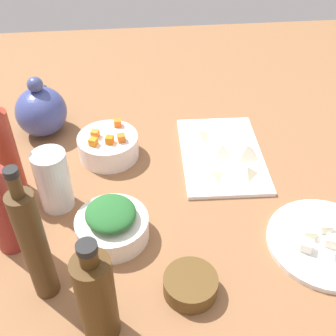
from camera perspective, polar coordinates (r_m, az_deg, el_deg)
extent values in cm
cube|color=#8D5E3B|center=(99.56, 0.00, -2.85)|extent=(190.00, 190.00, 3.00)
cube|color=white|center=(107.21, 7.30, 1.87)|extent=(31.87, 21.48, 1.00)
cylinder|color=white|center=(91.37, 20.71, -9.50)|extent=(23.63, 23.63, 1.20)
cylinder|color=white|center=(86.43, -7.59, -8.06)|extent=(14.84, 14.84, 5.01)
cylinder|color=white|center=(106.10, -8.13, 2.97)|extent=(15.07, 15.07, 5.84)
cylinder|color=brown|center=(78.29, 3.08, -15.63)|extent=(9.92, 9.92, 3.71)
ellipsoid|color=#3D488A|center=(116.78, -16.91, 7.39)|extent=(14.50, 13.37, 12.69)
sphere|color=#3F4A7F|center=(112.87, -17.68, 10.77)|extent=(4.06, 4.06, 4.06)
cylinder|color=#3D488A|center=(121.17, -16.69, 9.60)|extent=(5.38, 2.00, 3.93)
cylinder|color=#482E11|center=(68.96, -9.68, -17.22)|extent=(6.14, 6.14, 18.17)
cylinder|color=#482E11|center=(60.45, -10.79, -11.84)|extent=(2.76, 2.76, 2.84)
cylinder|color=black|center=(58.89, -11.04, -10.63)|extent=(3.07, 3.07, 1.20)
cylinder|color=maroon|center=(85.15, -21.66, -5.52)|extent=(5.80, 5.80, 18.84)
cylinder|color=#483118|center=(73.67, -17.67, -10.30)|extent=(4.41, 4.41, 23.84)
cylinder|color=#483118|center=(64.02, -20.12, -2.32)|extent=(1.98, 1.98, 3.95)
cylinder|color=black|center=(62.41, -20.65, -0.58)|extent=(2.21, 2.21, 1.20)
cylinder|color=maroon|center=(97.04, -21.29, 1.77)|extent=(5.32, 5.32, 20.86)
cylinder|color=white|center=(92.25, -15.36, -1.65)|extent=(7.24, 7.24, 14.13)
cube|color=orange|center=(101.76, -7.98, 3.84)|extent=(2.19, 2.19, 1.80)
cube|color=orange|center=(107.46, -6.90, 6.15)|extent=(1.86, 1.86, 1.80)
cube|color=orange|center=(101.72, -10.16, 3.54)|extent=(2.41, 2.41, 1.80)
cube|color=orange|center=(104.32, -9.92, 4.62)|extent=(2.24, 2.24, 1.80)
cube|color=orange|center=(102.01, -6.38, 4.10)|extent=(2.05, 2.05, 1.80)
ellipsoid|color=#27652D|center=(83.37, -7.84, -6.15)|extent=(12.95, 12.55, 3.36)
cube|color=white|center=(91.91, 20.74, -7.55)|extent=(2.59, 2.59, 2.20)
cube|color=#F2E1CD|center=(89.71, 21.40, -9.26)|extent=(2.94, 2.94, 2.20)
cube|color=white|center=(87.24, 18.40, -10.04)|extent=(2.98, 2.98, 2.20)
cube|color=#ECF4CA|center=(89.73, 18.73, -8.35)|extent=(2.65, 2.65, 2.20)
pyramid|color=beige|center=(98.69, 5.98, -0.84)|extent=(6.16, 6.55, 2.02)
pyramid|color=beige|center=(106.20, 7.26, 2.63)|extent=(6.38, 6.43, 2.46)
pyramid|color=beige|center=(111.11, 4.19, 4.71)|extent=(6.87, 6.58, 2.17)
pyramid|color=beige|center=(100.78, 10.65, -0.27)|extent=(4.84, 4.47, 2.33)
pyramid|color=beige|center=(106.15, 10.66, 2.37)|extent=(7.61, 7.62, 3.02)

